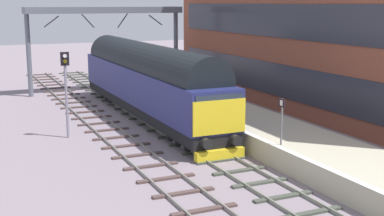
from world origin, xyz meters
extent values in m
plane|color=gray|center=(0.00, 0.00, 0.00)|extent=(140.00, 140.00, 0.00)
cube|color=slate|center=(-0.72, 0.00, 0.07)|extent=(0.07, 60.00, 0.15)
cube|color=slate|center=(0.72, 0.00, 0.07)|extent=(0.07, 60.00, 0.15)
cube|color=#42473C|center=(0.00, -10.83, 0.04)|extent=(2.50, 0.26, 0.09)
cube|color=#42473C|center=(0.00, -9.17, 0.04)|extent=(2.50, 0.26, 0.09)
cube|color=#42473C|center=(0.00, -7.50, 0.04)|extent=(2.50, 0.26, 0.09)
cube|color=#42473C|center=(0.00, -5.83, 0.04)|extent=(2.50, 0.26, 0.09)
cube|color=#42473C|center=(0.00, -4.17, 0.04)|extent=(2.50, 0.26, 0.09)
cube|color=#42473C|center=(0.00, -2.50, 0.04)|extent=(2.50, 0.26, 0.09)
cube|color=#42473C|center=(0.00, -0.83, 0.04)|extent=(2.50, 0.26, 0.09)
cube|color=#42473C|center=(0.00, 0.83, 0.04)|extent=(2.50, 0.26, 0.09)
cube|color=#42473C|center=(0.00, 2.50, 0.04)|extent=(2.50, 0.26, 0.09)
cube|color=#42473C|center=(0.00, 4.17, 0.04)|extent=(2.50, 0.26, 0.09)
cube|color=#42473C|center=(0.00, 5.83, 0.04)|extent=(2.50, 0.26, 0.09)
cube|color=#42473C|center=(0.00, 7.50, 0.04)|extent=(2.50, 0.26, 0.09)
cube|color=#42473C|center=(0.00, 9.17, 0.04)|extent=(2.50, 0.26, 0.09)
cube|color=#42473C|center=(0.00, 10.83, 0.04)|extent=(2.50, 0.26, 0.09)
cube|color=#42473C|center=(0.00, 12.50, 0.04)|extent=(2.50, 0.26, 0.09)
cube|color=#42473C|center=(0.00, 14.17, 0.04)|extent=(2.50, 0.26, 0.09)
cube|color=#42473C|center=(0.00, 15.83, 0.04)|extent=(2.50, 0.26, 0.09)
cube|color=#42473C|center=(0.00, 17.50, 0.04)|extent=(2.50, 0.26, 0.09)
cube|color=#42473C|center=(0.00, 19.17, 0.04)|extent=(2.50, 0.26, 0.09)
cube|color=#42473C|center=(0.00, 20.83, 0.04)|extent=(2.50, 0.26, 0.09)
cube|color=#42473C|center=(0.00, 22.50, 0.04)|extent=(2.50, 0.26, 0.09)
cube|color=#42473C|center=(0.00, 24.17, 0.04)|extent=(2.50, 0.26, 0.09)
cube|color=#42473C|center=(0.00, 25.83, 0.04)|extent=(2.50, 0.26, 0.09)
cube|color=#42473C|center=(0.00, 27.50, 0.04)|extent=(2.50, 0.26, 0.09)
cube|color=#42473C|center=(0.00, 29.17, 0.04)|extent=(2.50, 0.26, 0.09)
cube|color=gray|center=(-3.93, 0.00, 0.07)|extent=(0.07, 60.00, 0.15)
cube|color=gray|center=(-2.50, 0.00, 0.07)|extent=(0.07, 60.00, 0.15)
cube|color=#4E3B37|center=(-3.22, -9.09, 0.04)|extent=(2.50, 0.26, 0.09)
cube|color=#4E3B37|center=(-3.22, -7.27, 0.04)|extent=(2.50, 0.26, 0.09)
cube|color=#4E3B37|center=(-3.22, -5.45, 0.04)|extent=(2.50, 0.26, 0.09)
cube|color=#4E3B37|center=(-3.22, -3.64, 0.04)|extent=(2.50, 0.26, 0.09)
cube|color=#4E3B37|center=(-3.22, -1.82, 0.04)|extent=(2.50, 0.26, 0.09)
cube|color=#4E3B37|center=(-3.22, 0.00, 0.04)|extent=(2.50, 0.26, 0.09)
cube|color=#4E3B37|center=(-3.22, 1.82, 0.04)|extent=(2.50, 0.26, 0.09)
cube|color=#4E3B37|center=(-3.22, 3.64, 0.04)|extent=(2.50, 0.26, 0.09)
cube|color=#4E3B37|center=(-3.22, 5.45, 0.04)|extent=(2.50, 0.26, 0.09)
cube|color=#4E3B37|center=(-3.22, 7.27, 0.04)|extent=(2.50, 0.26, 0.09)
cube|color=#4E3B37|center=(-3.22, 9.09, 0.04)|extent=(2.50, 0.26, 0.09)
cube|color=#4E3B37|center=(-3.22, 10.91, 0.04)|extent=(2.50, 0.26, 0.09)
cube|color=#4E3B37|center=(-3.22, 12.73, 0.04)|extent=(2.50, 0.26, 0.09)
cube|color=#4E3B37|center=(-3.22, 14.55, 0.04)|extent=(2.50, 0.26, 0.09)
cube|color=#4E3B37|center=(-3.22, 16.36, 0.04)|extent=(2.50, 0.26, 0.09)
cube|color=#4E3B37|center=(-3.22, 18.18, 0.04)|extent=(2.50, 0.26, 0.09)
cube|color=#4E3B37|center=(-3.22, 20.00, 0.04)|extent=(2.50, 0.26, 0.09)
cube|color=#4E3B37|center=(-3.22, 21.82, 0.04)|extent=(2.50, 0.26, 0.09)
cube|color=#4E3B37|center=(-3.22, 23.64, 0.04)|extent=(2.50, 0.26, 0.09)
cube|color=#4E3B37|center=(-3.22, 25.45, 0.04)|extent=(2.50, 0.26, 0.09)
cube|color=#4E3B37|center=(-3.22, 27.27, 0.04)|extent=(2.50, 0.26, 0.09)
cube|color=#4E3B37|center=(-3.22, 29.09, 0.04)|extent=(2.50, 0.26, 0.09)
cube|color=#BCB79C|center=(3.60, 0.00, 0.50)|extent=(4.00, 44.00, 1.00)
cube|color=white|center=(1.75, 0.00, 1.00)|extent=(0.30, 44.00, 0.01)
cube|color=#34353F|center=(8.55, 4.36, 2.12)|extent=(0.06, 28.69, 2.15)
cube|color=#34353F|center=(8.55, 4.36, 5.96)|extent=(0.06, 28.69, 2.15)
cube|color=black|center=(0.00, 5.94, 0.82)|extent=(2.56, 19.69, 0.60)
cube|color=navy|center=(0.00, 5.94, 2.17)|extent=(2.70, 19.69, 2.10)
cylinder|color=black|center=(0.00, 5.94, 3.40)|extent=(2.56, 18.12, 2.57)
cube|color=yellow|center=(0.00, -3.95, 2.02)|extent=(2.65, 0.08, 1.58)
cube|color=#232D3D|center=(0.00, -3.93, 2.75)|extent=(2.38, 0.04, 0.64)
cube|color=#232D3D|center=(1.37, 5.94, 2.47)|extent=(0.04, 13.79, 0.44)
cylinder|color=black|center=(-0.75, -4.16, 0.92)|extent=(0.48, 0.35, 0.48)
cylinder|color=black|center=(0.75, -4.16, 0.92)|extent=(0.48, 0.35, 0.48)
cube|color=yellow|center=(0.00, -4.01, 0.29)|extent=(2.43, 0.36, 0.47)
cylinder|color=black|center=(0.00, -2.05, 0.52)|extent=(1.64, 1.04, 1.04)
cylinder|color=black|center=(0.00, -0.95, 0.52)|extent=(1.64, 1.04, 1.04)
cylinder|color=black|center=(0.00, 0.15, 0.52)|extent=(1.64, 1.04, 1.04)
cylinder|color=black|center=(0.00, 11.73, 0.52)|extent=(1.64, 1.04, 1.04)
cylinder|color=black|center=(0.00, 12.83, 0.52)|extent=(1.64, 1.04, 1.04)
cylinder|color=black|center=(0.00, 13.93, 0.52)|extent=(1.64, 1.04, 1.04)
cylinder|color=gray|center=(-5.51, 3.04, 2.30)|extent=(0.14, 0.14, 4.60)
cube|color=black|center=(-5.51, 2.98, 4.24)|extent=(0.44, 0.10, 0.71)
cylinder|color=white|center=(-5.51, 2.92, 4.40)|extent=(0.20, 0.06, 0.20)
cylinder|color=#53470A|center=(-5.51, 2.92, 4.12)|extent=(0.20, 0.06, 0.20)
cylinder|color=slate|center=(2.00, -5.96, 2.04)|extent=(0.08, 0.08, 2.05)
cube|color=black|center=(1.97, -5.96, 2.88)|extent=(0.05, 0.44, 0.36)
cube|color=white|center=(1.94, -5.96, 2.88)|extent=(0.01, 0.20, 0.24)
cylinder|color=slate|center=(-5.62, 16.84, 3.15)|extent=(0.36, 0.36, 6.29)
cylinder|color=slate|center=(6.50, 16.84, 3.15)|extent=(0.36, 0.36, 6.29)
cube|color=slate|center=(0.44, 16.84, 6.54)|extent=(12.52, 2.00, 0.50)
cylinder|color=slate|center=(-3.80, 16.84, 5.69)|extent=(1.19, 0.10, 0.91)
cylinder|color=slate|center=(-0.97, 16.84, 5.69)|extent=(1.01, 0.10, 1.11)
cylinder|color=slate|center=(1.86, 16.84, 5.69)|extent=(0.92, 0.10, 1.18)
cylinder|color=slate|center=(4.69, 16.84, 5.69)|extent=(1.20, 0.10, 0.90)
camera|label=1|loc=(-10.63, -24.47, 7.10)|focal=48.89mm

